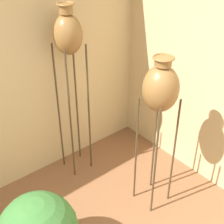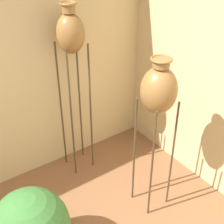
{
  "view_description": "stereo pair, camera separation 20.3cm",
  "coord_description": "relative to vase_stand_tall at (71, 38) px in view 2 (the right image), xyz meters",
  "views": [
    {
      "loc": [
        -0.59,
        -0.78,
        2.64
      ],
      "look_at": [
        1.14,
        1.32,
        0.95
      ],
      "focal_mm": 50.0,
      "sensor_mm": 36.0,
      "label": 1
    },
    {
      "loc": [
        -0.42,
        -0.9,
        2.64
      ],
      "look_at": [
        1.14,
        1.32,
        0.95
      ],
      "focal_mm": 50.0,
      "sensor_mm": 36.0,
      "label": 2
    }
  ],
  "objects": [
    {
      "name": "vase_stand_tall",
      "position": [
        0.0,
        0.0,
        0.0
      ],
      "size": [
        0.29,
        0.29,
        1.98
      ],
      "color": "#473823",
      "rests_on": "ground_plane"
    },
    {
      "name": "vase_stand_medium",
      "position": [
        0.33,
        -0.96,
        -0.29
      ],
      "size": [
        0.33,
        0.33,
        1.66
      ],
      "color": "#473823",
      "rests_on": "ground_plane"
    }
  ]
}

